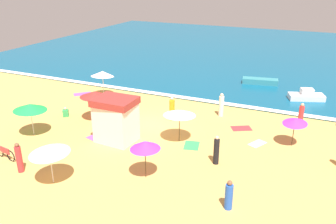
# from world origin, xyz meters

# --- Properties ---
(ground_plane) EXTENTS (60.00, 60.00, 0.00)m
(ground_plane) POSITION_xyz_m (0.00, 0.00, 0.00)
(ground_plane) COLOR #E0A856
(ocean_water) EXTENTS (60.00, 44.00, 0.10)m
(ocean_water) POSITION_xyz_m (0.00, 28.00, 0.05)
(ocean_water) COLOR #0F567A
(ocean_water) RESTS_ON ground_plane
(wave_breaker_foam) EXTENTS (57.00, 0.70, 0.01)m
(wave_breaker_foam) POSITION_xyz_m (0.00, 6.30, 0.10)
(wave_breaker_foam) COLOR white
(wave_breaker_foam) RESTS_ON ocean_water
(lifeguard_cabana) EXTENTS (2.61, 2.11, 2.97)m
(lifeguard_cabana) POSITION_xyz_m (-0.82, -3.25, 1.52)
(lifeguard_cabana) COLOR white
(lifeguard_cabana) RESTS_ON ground_plane
(beach_umbrella_0) EXTENTS (3.15, 3.15, 2.33)m
(beach_umbrella_0) POSITION_xyz_m (-4.09, -0.88, 2.05)
(beach_umbrella_0) COLOR silver
(beach_umbrella_0) RESTS_ON ground_plane
(beach_umbrella_2) EXTENTS (3.00, 2.99, 2.31)m
(beach_umbrella_2) POSITION_xyz_m (-6.53, -4.84, 2.03)
(beach_umbrella_2) COLOR silver
(beach_umbrella_2) RESTS_ON ground_plane
(beach_umbrella_3) EXTENTS (1.97, 1.96, 2.22)m
(beach_umbrella_3) POSITION_xyz_m (3.03, -6.48, 1.97)
(beach_umbrella_3) COLOR #4C3823
(beach_umbrella_3) RESTS_ON ground_plane
(beach_umbrella_4) EXTENTS (3.01, 3.01, 2.18)m
(beach_umbrella_4) POSITION_xyz_m (-1.25, -8.95, 1.93)
(beach_umbrella_4) COLOR silver
(beach_umbrella_4) RESTS_ON ground_plane
(beach_umbrella_5) EXTENTS (2.05, 2.06, 1.96)m
(beach_umbrella_5) POSITION_xyz_m (9.90, 0.74, 1.70)
(beach_umbrella_5) COLOR #4C3823
(beach_umbrella_5) RESTS_ON ground_plane
(beach_umbrella_7) EXTENTS (2.34, 2.35, 2.22)m
(beach_umbrella_7) POSITION_xyz_m (3.00, -1.63, 2.00)
(beach_umbrella_7) COLOR #4C3823
(beach_umbrella_7) RESTS_ON ground_plane
(beach_umbrella_8) EXTENTS (2.27, 2.30, 2.44)m
(beach_umbrella_8) POSITION_xyz_m (-6.61, 3.84, 2.11)
(beach_umbrella_8) COLOR silver
(beach_umbrella_8) RESTS_ON ground_plane
(parked_bicycle) EXTENTS (1.81, 0.33, 0.76)m
(parked_bicycle) POSITION_xyz_m (-5.63, -8.10, 0.38)
(parked_bicycle) COLOR black
(parked_bicycle) RESTS_ON ground_plane
(beachgoer_0) EXTENTS (0.45, 0.45, 1.79)m
(beachgoer_0) POSITION_xyz_m (6.09, -3.49, 0.84)
(beachgoer_0) COLOR black
(beachgoer_0) RESTS_ON ground_plane
(beachgoer_2) EXTENTS (0.46, 0.46, 1.66)m
(beachgoer_2) POSITION_xyz_m (10.06, 4.51, 0.77)
(beachgoer_2) COLOR red
(beachgoer_2) RESTS_ON ground_plane
(beachgoer_3) EXTENTS (0.52, 0.52, 1.54)m
(beachgoer_3) POSITION_xyz_m (7.87, -7.31, 0.71)
(beachgoer_3) COLOR blue
(beachgoer_3) RESTS_ON ground_plane
(beachgoer_4) EXTENTS (0.47, 0.47, 1.79)m
(beachgoer_4) POSITION_xyz_m (-3.64, -8.85, 0.85)
(beachgoer_4) COLOR red
(beachgoer_4) RESTS_ON ground_plane
(beachgoer_5) EXTENTS (0.61, 0.61, 0.77)m
(beachgoer_5) POSITION_xyz_m (-6.66, -1.33, 0.32)
(beachgoer_5) COLOR green
(beachgoer_5) RESTS_ON ground_plane
(beachgoer_7) EXTENTS (0.54, 0.54, 1.80)m
(beachgoer_7) POSITION_xyz_m (1.09, 1.52, 0.83)
(beachgoer_7) COLOR orange
(beachgoer_7) RESTS_ON ground_plane
(beachgoer_8) EXTENTS (0.51, 0.51, 1.85)m
(beachgoer_8) POSITION_xyz_m (4.28, 3.73, 0.86)
(beachgoer_8) COLOR white
(beachgoer_8) RESTS_ON ground_plane
(beach_towel_0) EXTENTS (1.26, 1.22, 0.01)m
(beach_towel_0) POSITION_xyz_m (-2.37, -3.47, 0.01)
(beach_towel_0) COLOR #D84CA5
(beach_towel_0) RESTS_ON ground_plane
(beach_towel_1) EXTENTS (1.67, 1.47, 0.01)m
(beach_towel_1) POSITION_xyz_m (6.31, 2.04, 0.01)
(beach_towel_1) COLOR red
(beach_towel_1) RESTS_ON ground_plane
(beach_towel_2) EXTENTS (1.14, 1.38, 0.01)m
(beach_towel_2) POSITION_xyz_m (7.83, 0.09, 0.01)
(beach_towel_2) COLOR white
(beach_towel_2) RESTS_ON ground_plane
(beach_towel_3) EXTENTS (1.74, 1.72, 0.01)m
(beach_towel_3) POSITION_xyz_m (-8.80, 3.62, 0.01)
(beach_towel_3) COLOR #D84CA5
(beach_towel_3) RESTS_ON ground_plane
(beach_towel_4) EXTENTS (1.24, 1.50, 0.01)m
(beach_towel_4) POSITION_xyz_m (4.00, -1.94, 0.01)
(beach_towel_4) COLOR green
(beach_towel_4) RESTS_ON ground_plane
(small_boat_0) EXTENTS (3.20, 2.17, 1.00)m
(small_boat_0) POSITION_xyz_m (10.07, 10.16, 0.43)
(small_boat_0) COLOR white
(small_boat_0) RESTS_ON ocean_water
(small_boat_1) EXTENTS (3.53, 1.60, 0.54)m
(small_boat_1) POSITION_xyz_m (5.54, 13.14, 0.37)
(small_boat_1) COLOR teal
(small_boat_1) RESTS_ON ocean_water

